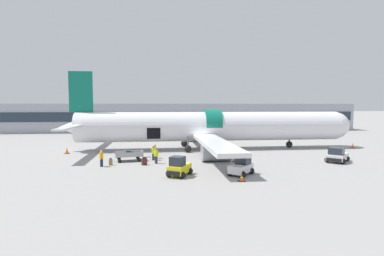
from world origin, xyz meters
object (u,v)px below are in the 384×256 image
object	(u,v)px
suitcase_on_tarmac_upright	(144,162)
suitcase_on_tarmac_spare	(111,162)
baggage_tug_lead	(241,167)
ground_crew_loader_b	(101,158)
baggage_cart_loading	(130,156)
ground_crew_supervisor	(156,156)
baggage_tug_mid	(179,168)
ground_crew_loader_a	(153,153)
airplane	(209,127)
ground_crew_driver	(155,151)
baggage_tug_rear	(337,156)

from	to	relation	value
suitcase_on_tarmac_upright	suitcase_on_tarmac_spare	distance (m)	3.34
baggage_tug_lead	ground_crew_loader_b	world-z (taller)	baggage_tug_lead
baggage_cart_loading	ground_crew_supervisor	distance (m)	3.33
baggage_tug_mid	baggage_tug_lead	bearing A→B (deg)	-1.70
baggage_tug_lead	ground_crew_loader_a	xyz separation A→B (m)	(-7.63, 7.73, 0.14)
airplane	baggage_cart_loading	size ratio (longest dim) A/B	10.24
baggage_tug_mid	suitcase_on_tarmac_upright	world-z (taller)	baggage_tug_mid
ground_crew_driver	baggage_tug_mid	bearing A→B (deg)	-76.64
ground_crew_loader_a	ground_crew_driver	xyz separation A→B (m)	(0.16, 1.24, 0.01)
baggage_tug_rear	ground_crew_driver	bearing A→B (deg)	166.73
baggage_tug_mid	suitcase_on_tarmac_spare	bearing A→B (deg)	140.37
airplane	baggage_tug_rear	size ratio (longest dim) A/B	12.25
baggage_cart_loading	suitcase_on_tarmac_spare	world-z (taller)	baggage_cart_loading
baggage_tug_rear	ground_crew_supervisor	world-z (taller)	baggage_tug_rear
baggage_cart_loading	airplane	bearing A→B (deg)	38.23
ground_crew_loader_a	ground_crew_loader_b	xyz separation A→B (m)	(-4.97, -2.88, 0.03)
ground_crew_loader_b	suitcase_on_tarmac_upright	bearing A→B (deg)	4.61
baggage_tug_rear	suitcase_on_tarmac_spare	size ratio (longest dim) A/B	4.68
baggage_cart_loading	ground_crew_loader_a	xyz separation A→B (m)	(2.47, 0.11, 0.27)
baggage_tug_mid	baggage_tug_rear	world-z (taller)	baggage_tug_mid
baggage_tug_mid	ground_crew_supervisor	world-z (taller)	baggage_tug_mid
baggage_cart_loading	ground_crew_supervisor	size ratio (longest dim) A/B	2.49
baggage_tug_rear	ground_crew_driver	distance (m)	19.62
baggage_tug_lead	ground_crew_supervisor	bearing A→B (deg)	141.56
baggage_tug_lead	baggage_cart_loading	size ratio (longest dim) A/B	0.68
baggage_tug_lead	ground_crew_loader_a	world-z (taller)	baggage_tug_lead
baggage_tug_rear	suitcase_on_tarmac_spare	world-z (taller)	baggage_tug_rear
airplane	suitcase_on_tarmac_spare	world-z (taller)	airplane
ground_crew_loader_b	ground_crew_driver	bearing A→B (deg)	38.73
ground_crew_loader_b	baggage_tug_mid	bearing A→B (deg)	-32.98
baggage_tug_rear	ground_crew_loader_a	distance (m)	19.53
airplane	ground_crew_loader_b	bearing A→B (deg)	-139.58
ground_crew_loader_a	ground_crew_loader_b	distance (m)	5.75
ground_crew_driver	baggage_tug_rear	bearing A→B (deg)	-13.27
baggage_tug_lead	ground_crew_loader_a	distance (m)	10.86
baggage_cart_loading	suitcase_on_tarmac_spare	distance (m)	2.75
baggage_tug_lead	baggage_tug_mid	xyz separation A→B (m)	(-5.37, 0.16, 0.03)
airplane	ground_crew_driver	distance (m)	9.93
baggage_tug_rear	ground_crew_loader_a	world-z (taller)	baggage_tug_rear
baggage_tug_rear	ground_crew_supervisor	distance (m)	19.00
ground_crew_supervisor	ground_crew_loader_b	bearing A→B (deg)	-169.72
baggage_tug_lead	ground_crew_loader_b	xyz separation A→B (m)	(-12.60, 4.85, 0.17)
baggage_tug_rear	ground_crew_loader_b	size ratio (longest dim) A/B	2.03
baggage_tug_rear	baggage_tug_lead	bearing A→B (deg)	-158.98
baggage_tug_mid	baggage_cart_loading	world-z (taller)	baggage_tug_mid
baggage_cart_loading	suitcase_on_tarmac_upright	world-z (taller)	baggage_cart_loading
baggage_tug_rear	suitcase_on_tarmac_upright	size ratio (longest dim) A/B	4.00
airplane	ground_crew_loader_a	size ratio (longest dim) A/B	25.70
airplane	baggage_cart_loading	bearing A→B (deg)	-141.77
airplane	suitcase_on_tarmac_spare	size ratio (longest dim) A/B	57.28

